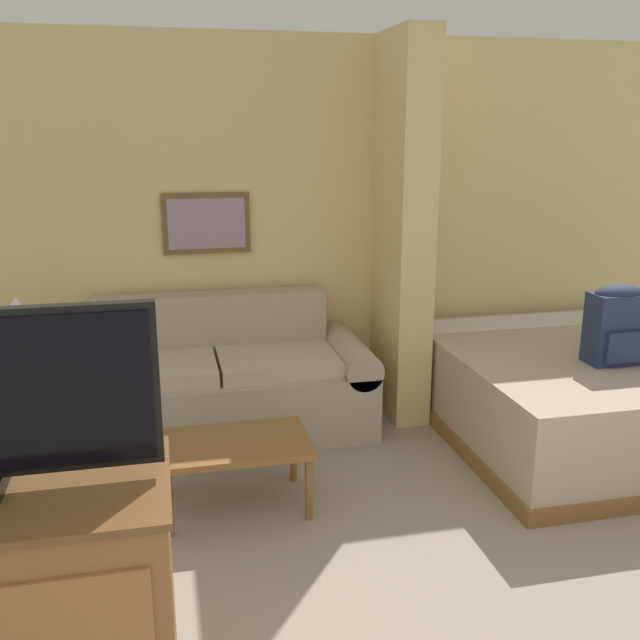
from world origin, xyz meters
The scene contains 8 objects.
wall_back centered at (0.00, 3.98, 1.29)m, with size 6.88×0.16×2.60m.
wall_partition_pillar centered at (0.69, 3.59, 1.30)m, with size 0.24×0.66×2.60m.
couch centered at (-0.61, 3.50, 0.33)m, with size 2.04×0.84×0.89m.
coffee_table centered at (-0.61, 2.47, 0.34)m, with size 0.79×0.51×0.38m.
side_table centered at (-1.80, 3.43, 0.43)m, with size 0.41×0.41×0.53m.
table_lamp centered at (-1.80, 3.43, 0.84)m, with size 0.33×0.33×0.48m.
bed centered at (1.74, 2.90, 0.30)m, with size 1.84×1.96×0.60m.
backpack centered at (1.73, 2.62, 0.85)m, with size 0.34×0.22×0.48m.
Camera 1 is at (-0.93, -1.01, 1.98)m, focal length 40.00 mm.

